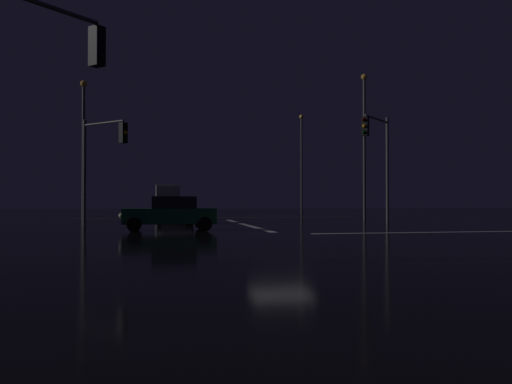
{
  "coord_description": "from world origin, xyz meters",
  "views": [
    {
      "loc": [
        -5.2,
        -21.13,
        1.43
      ],
      "look_at": [
        1.31,
        11.99,
        1.9
      ],
      "focal_mm": 37.22,
      "sensor_mm": 36.0,
      "label": 1
    }
  ],
  "objects_px": {
    "streetlamp_right_near": "(364,137)",
    "traffic_signal_nw": "(101,152)",
    "sedan_white": "(174,210)",
    "sedan_gray": "(174,208)",
    "traffic_signal_ne": "(379,149)",
    "streetlamp_left_near": "(83,140)",
    "sedan_black": "(168,206)",
    "sedan_silver": "(169,207)",
    "sedan_green_crossing": "(170,213)",
    "box_truck": "(167,197)",
    "streetlamp_right_far": "(302,157)",
    "traffic_signal_sw": "(37,76)"
  },
  "relations": [
    {
      "from": "streetlamp_right_near",
      "to": "traffic_signal_nw",
      "type": "bearing_deg",
      "value": -160.45
    },
    {
      "from": "sedan_white",
      "to": "sedan_gray",
      "type": "bearing_deg",
      "value": 88.04
    },
    {
      "from": "sedan_white",
      "to": "streetlamp_right_near",
      "type": "relative_size",
      "value": 0.42
    },
    {
      "from": "traffic_signal_ne",
      "to": "streetlamp_left_near",
      "type": "distance_m",
      "value": 18.36
    },
    {
      "from": "sedan_white",
      "to": "sedan_black",
      "type": "xyz_separation_m",
      "value": [
        0.23,
        19.22,
        0.0
      ]
    },
    {
      "from": "sedan_gray",
      "to": "sedan_black",
      "type": "relative_size",
      "value": 1.0
    },
    {
      "from": "sedan_silver",
      "to": "sedan_gray",
      "type": "bearing_deg",
      "value": -89.1
    },
    {
      "from": "sedan_green_crossing",
      "to": "sedan_white",
      "type": "bearing_deg",
      "value": 86.27
    },
    {
      "from": "sedan_green_crossing",
      "to": "traffic_signal_nw",
      "type": "height_order",
      "value": "traffic_signal_nw"
    },
    {
      "from": "sedan_silver",
      "to": "traffic_signal_ne",
      "type": "bearing_deg",
      "value": -55.22
    },
    {
      "from": "box_truck",
      "to": "sedan_green_crossing",
      "type": "height_order",
      "value": "box_truck"
    },
    {
      "from": "sedan_black",
      "to": "traffic_signal_ne",
      "type": "xyz_separation_m",
      "value": [
        11.42,
        -22.56,
        3.56
      ]
    },
    {
      "from": "streetlamp_right_far",
      "to": "streetlamp_left_near",
      "type": "relative_size",
      "value": 1.1
    },
    {
      "from": "sedan_gray",
      "to": "traffic_signal_ne",
      "type": "distance_m",
      "value": 15.54
    },
    {
      "from": "sedan_silver",
      "to": "sedan_green_crossing",
      "type": "distance_m",
      "value": 20.78
    },
    {
      "from": "sedan_black",
      "to": "streetlamp_right_far",
      "type": "bearing_deg",
      "value": -1.46
    },
    {
      "from": "sedan_silver",
      "to": "sedan_black",
      "type": "xyz_separation_m",
      "value": [
        0.11,
        5.96,
        0.0
      ]
    },
    {
      "from": "traffic_signal_nw",
      "to": "traffic_signal_sw",
      "type": "bearing_deg",
      "value": -90.17
    },
    {
      "from": "sedan_gray",
      "to": "box_truck",
      "type": "bearing_deg",
      "value": 89.75
    },
    {
      "from": "traffic_signal_nw",
      "to": "streetlamp_right_near",
      "type": "relative_size",
      "value": 0.56
    },
    {
      "from": "sedan_white",
      "to": "streetlamp_right_far",
      "type": "relative_size",
      "value": 0.44
    },
    {
      "from": "sedan_green_crossing",
      "to": "traffic_signal_nw",
      "type": "relative_size",
      "value": 0.75
    },
    {
      "from": "traffic_signal_sw",
      "to": "streetlamp_right_far",
      "type": "bearing_deg",
      "value": 65.36
    },
    {
      "from": "sedan_silver",
      "to": "traffic_signal_sw",
      "type": "height_order",
      "value": "traffic_signal_sw"
    },
    {
      "from": "streetlamp_right_far",
      "to": "streetlamp_right_near",
      "type": "xyz_separation_m",
      "value": [
        0.0,
        -16.0,
        0.18
      ]
    },
    {
      "from": "sedan_black",
      "to": "traffic_signal_nw",
      "type": "relative_size",
      "value": 0.75
    },
    {
      "from": "sedan_silver",
      "to": "streetlamp_right_far",
      "type": "xyz_separation_m",
      "value": [
        13.26,
        5.63,
        4.87
      ]
    },
    {
      "from": "traffic_signal_nw",
      "to": "streetlamp_right_far",
      "type": "bearing_deg",
      "value": 51.97
    },
    {
      "from": "sedan_gray",
      "to": "streetlamp_left_near",
      "type": "xyz_separation_m",
      "value": [
        -5.83,
        -3.68,
        4.4
      ]
    },
    {
      "from": "streetlamp_right_far",
      "to": "sedan_white",
      "type": "bearing_deg",
      "value": -125.31
    },
    {
      "from": "sedan_gray",
      "to": "sedan_silver",
      "type": "relative_size",
      "value": 1.0
    },
    {
      "from": "sedan_black",
      "to": "traffic_signal_sw",
      "type": "xyz_separation_m",
      "value": [
        -4.23,
        -38.21,
        3.54
      ]
    },
    {
      "from": "sedan_silver",
      "to": "box_truck",
      "type": "distance_m",
      "value": 13.77
    },
    {
      "from": "traffic_signal_nw",
      "to": "sedan_black",
      "type": "bearing_deg",
      "value": 79.47
    },
    {
      "from": "sedan_gray",
      "to": "traffic_signal_sw",
      "type": "bearing_deg",
      "value": -99.38
    },
    {
      "from": "traffic_signal_ne",
      "to": "streetlamp_right_near",
      "type": "height_order",
      "value": "streetlamp_right_near"
    },
    {
      "from": "sedan_black",
      "to": "sedan_green_crossing",
      "type": "bearing_deg",
      "value": -91.54
    },
    {
      "from": "sedan_white",
      "to": "traffic_signal_nw",
      "type": "height_order",
      "value": "traffic_signal_nw"
    },
    {
      "from": "sedan_gray",
      "to": "streetlamp_right_far",
      "type": "height_order",
      "value": "streetlamp_right_far"
    },
    {
      "from": "sedan_white",
      "to": "box_truck",
      "type": "height_order",
      "value": "box_truck"
    },
    {
      "from": "traffic_signal_ne",
      "to": "traffic_signal_sw",
      "type": "distance_m",
      "value": 22.12
    },
    {
      "from": "sedan_gray",
      "to": "traffic_signal_sw",
      "type": "xyz_separation_m",
      "value": [
        -4.22,
        -25.55,
        3.54
      ]
    },
    {
      "from": "sedan_white",
      "to": "box_truck",
      "type": "distance_m",
      "value": 27.01
    },
    {
      "from": "sedan_white",
      "to": "traffic_signal_nw",
      "type": "bearing_deg",
      "value": -140.4
    },
    {
      "from": "sedan_white",
      "to": "sedan_green_crossing",
      "type": "xyz_separation_m",
      "value": [
        -0.49,
        -7.51,
        0.0
      ]
    },
    {
      "from": "traffic_signal_nw",
      "to": "streetlamp_left_near",
      "type": "height_order",
      "value": "streetlamp_left_near"
    },
    {
      "from": "sedan_green_crossing",
      "to": "sedan_silver",
      "type": "bearing_deg",
      "value": 88.32
    },
    {
      "from": "traffic_signal_nw",
      "to": "streetlamp_right_far",
      "type": "xyz_separation_m",
      "value": [
        17.33,
        22.15,
        1.75
      ]
    },
    {
      "from": "sedan_silver",
      "to": "traffic_signal_ne",
      "type": "relative_size",
      "value": 0.68
    },
    {
      "from": "sedan_green_crossing",
      "to": "streetlamp_right_far",
      "type": "height_order",
      "value": "streetlamp_right_far"
    }
  ]
}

